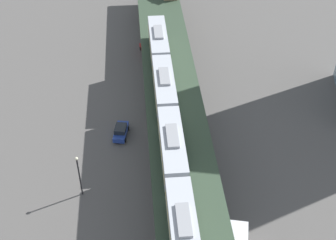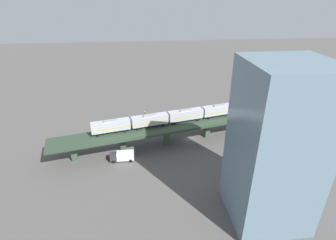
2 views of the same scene
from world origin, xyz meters
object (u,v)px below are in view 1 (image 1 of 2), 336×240
Objects in this scene: subway_train at (168,114)px; street_car_red at (147,49)px; street_car_blue at (121,131)px; street_lamp at (79,173)px.

street_car_red is at bearing 105.61° from subway_train.
street_car_red and street_car_blue have the same top height.
subway_train is 13.99m from street_lamp.
street_lamp reaches higher than street_car_red.
street_car_red is 0.68× the size of street_lamp.
street_car_red is 36.85m from street_lamp.
subway_train is 12.54m from street_car_blue.
subway_train is at bearing -74.39° from street_car_red.
street_car_blue is at bearing 77.82° from street_lamp.
street_car_red is at bearing 90.31° from street_car_blue.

